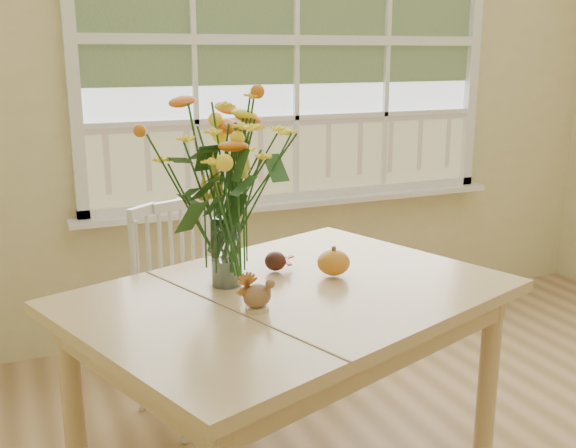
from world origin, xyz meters
name	(u,v)px	position (x,y,z in m)	size (l,w,h in m)	color
wall_back	(294,79)	(0.00, 2.25, 1.35)	(4.00, 0.02, 2.70)	beige
window	(297,44)	(0.00, 2.21, 1.53)	(2.42, 0.12, 1.74)	silver
dining_table	(290,317)	(-0.64, 0.81, 0.64)	(1.62, 1.38, 0.73)	tan
windsor_chair	(185,298)	(-0.82, 1.50, 0.49)	(0.51, 0.50, 0.87)	white
flower_vase	(224,186)	(-0.81, 0.95, 1.07)	(0.47, 0.47, 0.56)	white
pumpkin	(334,264)	(-0.44, 0.89, 0.78)	(0.11, 0.11, 0.09)	#C26C16
turkey_figurine	(257,296)	(-0.80, 0.69, 0.78)	(0.10, 0.08, 0.11)	#CCB78C
dark_gourd	(275,262)	(-0.61, 1.01, 0.77)	(0.13, 0.13, 0.07)	#38160F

